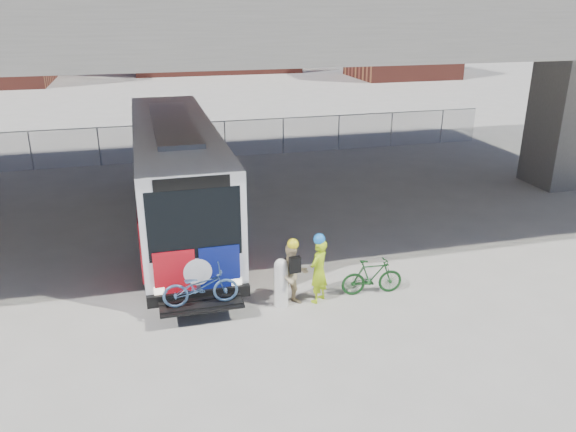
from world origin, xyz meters
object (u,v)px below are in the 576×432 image
object	(u,v)px
bollard	(281,281)
bike_parked	(372,277)
bus	(176,167)
cyclist_tan	(293,274)
cyclist_hivis	(319,269)

from	to	relation	value
bollard	bike_parked	size ratio (longest dim) A/B	0.80
bollard	bus	bearing A→B (deg)	107.93
cyclist_tan	bike_parked	distance (m)	2.20
bus	bike_parked	world-z (taller)	bus
cyclist_tan	bike_parked	world-z (taller)	cyclist_tan
bollard	cyclist_hivis	size ratio (longest dim) A/B	0.70
cyclist_hivis	bike_parked	xyz separation A→B (m)	(1.49, 0.00, -0.41)
bus	bollard	distance (m)	6.79
bus	bollard	xyz separation A→B (m)	(2.04, -6.32, -1.40)
bus	cyclist_hivis	bearing A→B (deg)	-64.36
cyclist_hivis	bollard	bearing A→B (deg)	-40.04
bollard	cyclist_hivis	distance (m)	1.01
bollard	cyclist_tan	size ratio (longest dim) A/B	0.72
bus	cyclist_tan	world-z (taller)	bus
cyclist_hivis	bike_parked	world-z (taller)	cyclist_hivis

